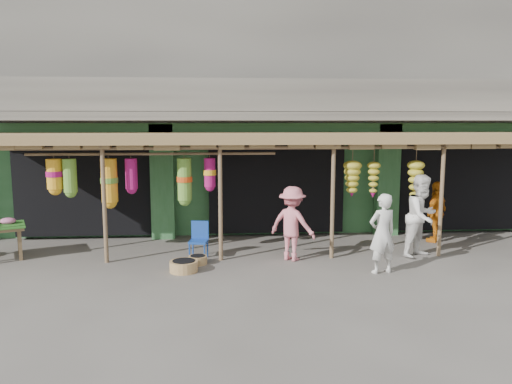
{
  "coord_description": "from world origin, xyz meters",
  "views": [
    {
      "loc": [
        -1.51,
        -11.02,
        3.07
      ],
      "look_at": [
        -0.63,
        1.0,
        1.36
      ],
      "focal_mm": 35.0,
      "sensor_mm": 36.0,
      "label": 1
    }
  ],
  "objects": [
    {
      "name": "basket_mid",
      "position": [
        -2.27,
        -1.0,
        0.11
      ],
      "size": [
        0.67,
        0.67,
        0.22
      ],
      "primitive_type": "cylinder",
      "rotation": [
        0.0,
        0.0,
        0.17
      ],
      "color": "olive",
      "rests_on": "ground"
    },
    {
      "name": "awning",
      "position": [
        -0.15,
        0.8,
        2.57
      ],
      "size": [
        14.0,
        2.7,
        2.79
      ],
      "color": "brown",
      "rests_on": "ground"
    },
    {
      "name": "person_front",
      "position": [
        1.76,
        -1.37,
        0.82
      ],
      "size": [
        0.68,
        0.54,
        1.64
      ],
      "primitive_type": "imported",
      "rotation": [
        0.0,
        0.0,
        3.42
      ],
      "color": "silver",
      "rests_on": "ground"
    },
    {
      "name": "person_right",
      "position": [
        3.06,
        -0.21,
        0.94
      ],
      "size": [
        1.16,
        1.1,
        1.88
      ],
      "primitive_type": "imported",
      "rotation": [
        0.0,
        0.0,
        0.59
      ],
      "color": "white",
      "rests_on": "ground"
    },
    {
      "name": "person_shopper",
      "position": [
        0.09,
        -0.28,
        0.83
      ],
      "size": [
        1.22,
        1.12,
        1.65
      ],
      "primitive_type": "imported",
      "rotation": [
        0.0,
        0.0,
        2.52
      ],
      "color": "#D9727F",
      "rests_on": "ground"
    },
    {
      "name": "building",
      "position": [
        -0.0,
        4.87,
        3.37
      ],
      "size": [
        16.4,
        6.8,
        7.0
      ],
      "color": "gray",
      "rests_on": "ground"
    },
    {
      "name": "ground",
      "position": [
        0.0,
        0.0,
        0.0
      ],
      "size": [
        80.0,
        80.0,
        0.0
      ],
      "primitive_type": "plane",
      "color": "#514C47",
      "rests_on": "ground"
    },
    {
      "name": "blue_chair",
      "position": [
        -1.99,
        0.04,
        0.46
      ],
      "size": [
        0.46,
        0.46,
        0.83
      ],
      "rotation": [
        0.0,
        0.0,
        -0.17
      ],
      "color": "navy",
      "rests_on": "ground"
    },
    {
      "name": "basket_right",
      "position": [
        -2.0,
        -0.48,
        0.09
      ],
      "size": [
        0.51,
        0.51,
        0.18
      ],
      "primitive_type": "cylinder",
      "rotation": [
        0.0,
        0.0,
        0.31
      ],
      "color": "#A77A4D",
      "rests_on": "ground"
    },
    {
      "name": "person_vendor",
      "position": [
        4.0,
        1.12,
        0.78
      ],
      "size": [
        0.94,
        0.89,
        1.56
      ],
      "primitive_type": "imported",
      "rotation": [
        0.0,
        0.0,
        3.87
      ],
      "color": "orange",
      "rests_on": "ground"
    }
  ]
}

